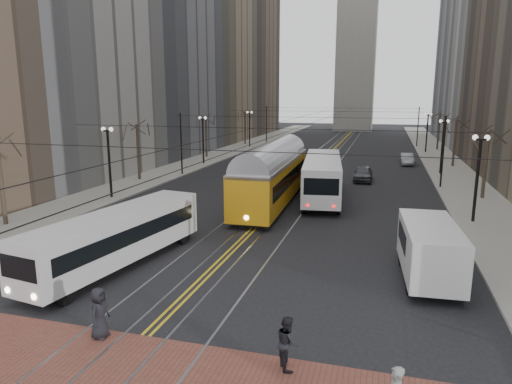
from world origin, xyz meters
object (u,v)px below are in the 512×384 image
Objects in this scene: streetcar at (273,180)px; sedan_silver at (407,159)px; sedan_grey at (363,173)px; cargo_van at (429,253)px; pedestrian_a at (99,313)px; pedestrian_c at (287,342)px; transit_bus at (117,240)px; rear_bus at (322,178)px.

streetcar is 27.10m from sedan_silver.
sedan_grey is at bearing -112.17° from sedan_silver.
cargo_van is 3.24× the size of pedestrian_a.
sedan_silver is 46.50m from pedestrian_c.
sedan_grey is at bearing 60.26° from streetcar.
pedestrian_a is (-11.96, -46.20, 0.24)m from sedan_silver.
pedestrian_c is at bearing -122.86° from cargo_van.
streetcar is at bearing 83.57° from transit_bus.
pedestrian_a is (3.20, -6.23, -0.45)m from transit_bus.
rear_bus is at bearing -12.99° from pedestrian_a.
sedan_silver is at bearing 85.69° from cargo_van.
pedestrian_c is (-5.29, -46.20, 0.18)m from sedan_silver.
transit_bus reaches higher than cargo_van.
pedestrian_c reaches higher than sedan_silver.
rear_bus reaches higher than cargo_van.
rear_bus is 24.46m from pedestrian_c.
streetcar is 22.23m from pedestrian_c.
pedestrian_a is 6.67m from pedestrian_c.
sedan_grey is (10.53, 27.21, -0.63)m from transit_bus.
cargo_van is 3.50× the size of pedestrian_c.
sedan_silver is at bearing 69.88° from sedan_grey.
transit_bus is 6.48× the size of pedestrian_c.
sedan_silver is at bearing 64.14° from rear_bus.
pedestrian_c is at bearing -23.34° from transit_bus.
transit_bus is 15.80m from streetcar.
sedan_grey is 1.06× the size of sedan_silver.
transit_bus is at bearing -111.32° from sedan_grey.
cargo_van reaches higher than pedestrian_a.
pedestrian_c is (6.67, 0.00, -0.07)m from pedestrian_a.
pedestrian_c is (2.22, -24.35, -0.82)m from rear_bus.
rear_bus is at bearing -107.71° from sedan_grey.
cargo_van reaches higher than sedan_silver.
cargo_van is 37.68m from sedan_silver.
streetcar reaches higher than rear_bus.
rear_bus reaches higher than transit_bus.
streetcar is at bearing -118.14° from sedan_grey.
pedestrian_a is at bearing -102.52° from sedan_grey.
pedestrian_a is at bearing -107.25° from rear_bus.
pedestrian_c is (-0.65, -33.44, 0.11)m from sedan_grey.
sedan_silver is at bearing 64.27° from streetcar.
sedan_silver is (4.63, 12.76, -0.07)m from sedan_grey.
rear_bus reaches higher than pedestrian_c.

